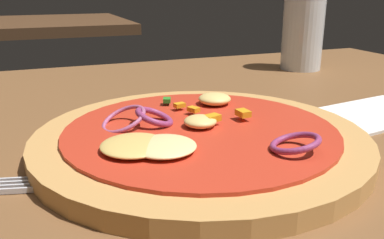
{
  "coord_description": "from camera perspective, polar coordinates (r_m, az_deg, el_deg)",
  "views": [
    {
      "loc": [
        -0.11,
        -0.3,
        0.17
      ],
      "look_at": [
        0.02,
        0.03,
        0.06
      ],
      "focal_mm": 38.8,
      "sensor_mm": 36.0,
      "label": 1
    }
  ],
  "objects": [
    {
      "name": "dining_table",
      "position": [
        0.36,
        -1.23,
        -7.71
      ],
      "size": [
        1.12,
        0.88,
        0.04
      ],
      "color": "brown",
      "rests_on": "ground"
    },
    {
      "name": "pizza",
      "position": [
        0.36,
        1.0,
        -2.55
      ],
      "size": [
        0.29,
        0.29,
        0.03
      ],
      "color": "tan",
      "rests_on": "dining_table"
    },
    {
      "name": "beer_glass",
      "position": [
        0.72,
        14.95,
        11.13
      ],
      "size": [
        0.07,
        0.07,
        0.13
      ],
      "color": "silver",
      "rests_on": "dining_table"
    },
    {
      "name": "napkin",
      "position": [
        0.49,
        23.26,
        0.65
      ],
      "size": [
        0.17,
        0.11,
        0.0
      ],
      "color": "white",
      "rests_on": "dining_table"
    },
    {
      "name": "background_table",
      "position": [
        1.8,
        -19.76,
        12.14
      ],
      "size": [
        0.64,
        0.63,
        0.04
      ],
      "color": "#4C301C",
      "rests_on": "ground"
    }
  ]
}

